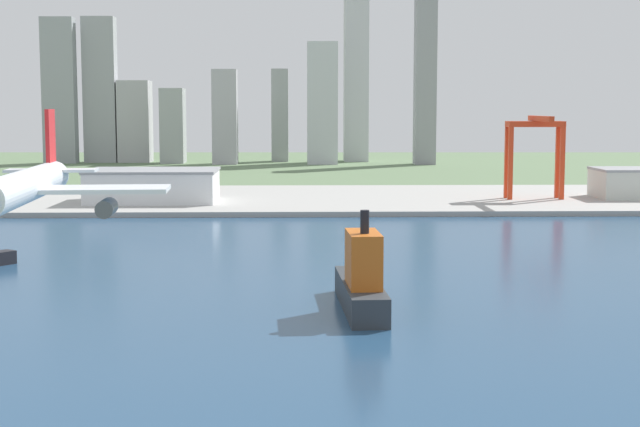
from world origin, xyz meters
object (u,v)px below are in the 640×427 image
port_crane_red (536,139)px  warehouse_annex (628,183)px  airplane_landing (25,187)px  container_barge (362,282)px  warehouse_main (153,185)px

port_crane_red → warehouse_annex: 54.09m
port_crane_red → warehouse_annex: bearing=6.9°
airplane_landing → warehouse_annex: (197.79, 367.99, -29.56)m
airplane_landing → warehouse_annex: airplane_landing is taller
warehouse_annex → airplane_landing: bearing=-118.3°
port_crane_red → container_barge: bearing=-112.7°
airplane_landing → container_barge: bearing=68.4°
airplane_landing → warehouse_main: size_ratio=0.61×
warehouse_main → warehouse_annex: (236.47, 13.26, -0.33)m
warehouse_main → port_crane_red: bearing=2.3°
container_barge → port_crane_red: 268.58m
port_crane_red → warehouse_main: (-187.62, -7.39, -22.15)m
airplane_landing → container_barge: size_ratio=0.84×
warehouse_main → warehouse_annex: 236.84m
airplane_landing → port_crane_red: size_ratio=0.91×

